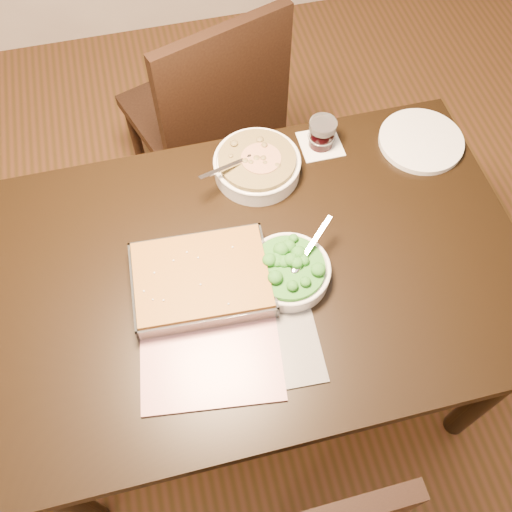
% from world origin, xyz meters
% --- Properties ---
extents(ground, '(4.00, 4.00, 0.00)m').
position_xyz_m(ground, '(0.00, 0.00, 0.00)').
color(ground, '#432E13').
rests_on(ground, ground).
extents(table, '(1.40, 0.90, 0.75)m').
position_xyz_m(table, '(0.00, 0.00, 0.65)').
color(table, black).
rests_on(table, ground).
extents(magazine_a, '(0.36, 0.28, 0.01)m').
position_xyz_m(magazine_a, '(-0.16, -0.21, 0.75)').
color(magazine_a, '#BB3548').
rests_on(magazine_a, table).
extents(magazine_b, '(0.29, 0.22, 0.00)m').
position_xyz_m(magazine_b, '(-0.04, -0.23, 0.75)').
color(magazine_b, '#24232B').
rests_on(magazine_b, table).
extents(coaster, '(0.12, 0.12, 0.00)m').
position_xyz_m(coaster, '(0.28, 0.36, 0.75)').
color(coaster, white).
rests_on(coaster, table).
extents(stew_bowl, '(0.26, 0.25, 0.09)m').
position_xyz_m(stew_bowl, '(0.07, 0.30, 0.78)').
color(stew_bowl, white).
rests_on(stew_bowl, table).
extents(broccoli_bowl, '(0.21, 0.21, 0.08)m').
position_xyz_m(broccoli_bowl, '(0.07, -0.04, 0.78)').
color(broccoli_bowl, white).
rests_on(broccoli_bowl, table).
extents(baking_dish, '(0.36, 0.27, 0.06)m').
position_xyz_m(baking_dish, '(-0.15, -0.02, 0.78)').
color(baking_dish, silver).
rests_on(baking_dish, table).
extents(wine_tumbler, '(0.08, 0.08, 0.09)m').
position_xyz_m(wine_tumbler, '(0.28, 0.36, 0.80)').
color(wine_tumbler, black).
rests_on(wine_tumbler, coaster).
extents(dinner_plate, '(0.25, 0.25, 0.02)m').
position_xyz_m(dinner_plate, '(0.57, 0.30, 0.76)').
color(dinner_plate, white).
rests_on(dinner_plate, table).
extents(chair_far, '(0.59, 0.59, 0.99)m').
position_xyz_m(chair_far, '(0.01, 0.75, 0.55)').
color(chair_far, black).
rests_on(chair_far, ground).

